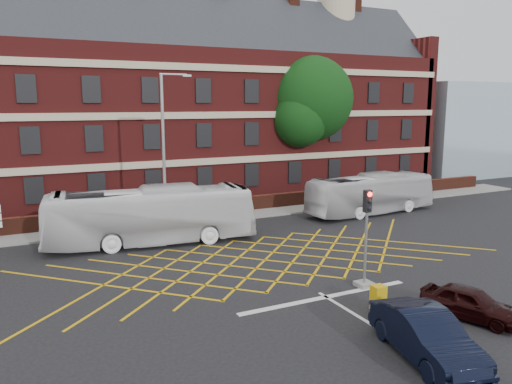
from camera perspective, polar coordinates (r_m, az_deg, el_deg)
name	(u,v)px	position (r m, az deg, el deg)	size (l,w,h in m)	color
ground	(284,272)	(23.99, 3.25, -9.10)	(120.00, 120.00, 0.00)	black
victorian_building	(158,104)	(43.22, -11.09, 9.87)	(51.00, 12.17, 20.40)	#5D1818
boundary_wall	(193,209)	(35.32, -7.19, -1.95)	(56.00, 0.50, 1.10)	#4B1E14
far_pavement	(198,219)	(34.51, -6.63, -3.06)	(60.00, 3.00, 0.12)	slate
glass_block	(456,129)	(60.90, 21.84, 6.69)	(14.00, 10.00, 10.00)	#99B2BF
box_junction_hatching	(265,260)	(25.66, 1.03, -7.77)	(11.50, 0.12, 0.02)	#CC990C
stop_line	(326,297)	(21.21, 8.01, -11.79)	(8.00, 0.30, 0.02)	silver
centre_line	(450,372)	(16.79, 21.29, -18.62)	(0.15, 14.00, 0.02)	silver
bus_left	(151,216)	(28.79, -11.92, -2.66)	(2.73, 11.68, 3.25)	silver
bus_right	(371,194)	(36.89, 13.00, -0.22)	(2.41, 10.29, 2.87)	silver
car_navy	(426,335)	(17.01, 18.84, -15.23)	(1.62, 4.64, 1.53)	black
car_maroon	(470,303)	(20.50, 23.26, -11.55)	(1.43, 3.56, 1.21)	black
deciduous_tree	(310,105)	(42.92, 6.21, 9.85)	(7.47, 7.16, 11.83)	black
traffic_light_near	(366,248)	(22.10, 12.42, -6.22)	(0.70, 0.70, 4.27)	slate
street_lamp	(166,182)	(29.52, -10.28, 1.09)	(2.25, 1.00, 9.56)	slate
utility_cabinet	(378,298)	(20.25, 13.80, -11.64)	(0.50, 0.45, 0.97)	#C79B0B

